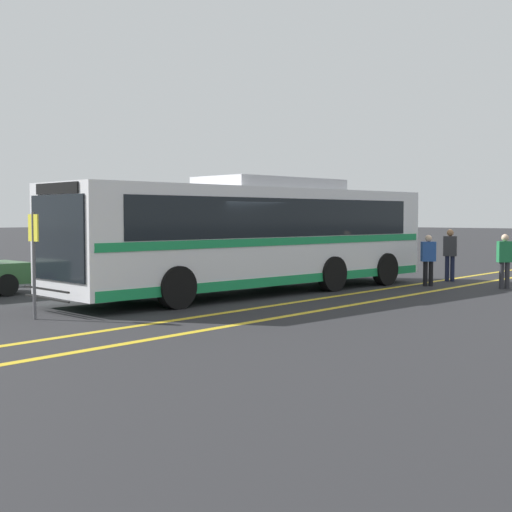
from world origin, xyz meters
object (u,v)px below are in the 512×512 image
at_px(parked_car_2, 144,259).
at_px(pedestrian_1, 428,257).
at_px(transit_bus, 256,233).
at_px(pedestrian_0, 505,258).
at_px(bus_stop_sign, 34,251).
at_px(pedestrian_2, 450,252).

bearing_deg(parked_car_2, pedestrian_1, 25.19).
xyz_separation_m(parked_car_2, pedestrian_1, (4.46, -8.03, 0.17)).
distance_m(transit_bus, pedestrian_0, 7.45).
bearing_deg(pedestrian_0, transit_bus, -174.16).
bearing_deg(pedestrian_0, bus_stop_sign, -155.09).
xyz_separation_m(transit_bus, parked_car_2, (0.40, 5.29, -0.94)).
relative_size(pedestrian_1, pedestrian_2, 0.92).
bearing_deg(bus_stop_sign, pedestrian_2, -95.73).
distance_m(transit_bus, bus_stop_sign, 6.91).
distance_m(pedestrian_0, bus_stop_sign, 13.48).
xyz_separation_m(pedestrian_1, bus_stop_sign, (-11.77, 2.85, 0.53)).
height_order(pedestrian_0, pedestrian_1, pedestrian_0).
distance_m(pedestrian_1, pedestrian_2, 1.95).
height_order(pedestrian_0, bus_stop_sign, bus_stop_sign).
bearing_deg(pedestrian_1, parked_car_2, -14.91).
bearing_deg(parked_car_2, pedestrian_2, 35.45).
relative_size(parked_car_2, pedestrian_0, 2.79).
height_order(pedestrian_2, bus_stop_sign, bus_stop_sign).
bearing_deg(pedestrian_0, parked_car_2, 163.73).
height_order(transit_bus, pedestrian_2, transit_bus).
bearing_deg(transit_bus, bus_stop_sign, 94.27).
xyz_separation_m(pedestrian_1, pedestrian_2, (1.93, 0.22, 0.09)).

